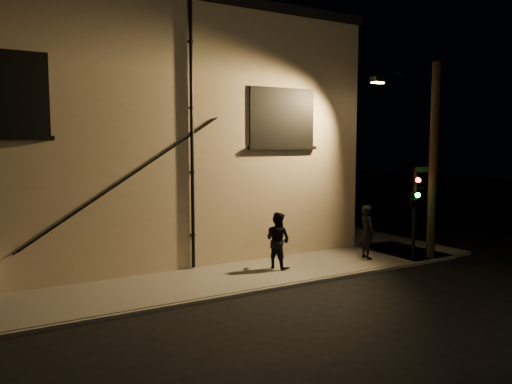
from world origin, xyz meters
TOP-DOWN VIEW (x-y plane):
  - ground at (0.00, 0.00)m, footprint 90.00×90.00m
  - sidewalk at (1.22, 4.39)m, footprint 21.00×16.00m
  - building at (-3.00, 8.99)m, footprint 16.20×12.23m
  - pedestrian_a at (3.94, 1.18)m, footprint 0.56×0.75m
  - pedestrian_b at (0.56, 1.62)m, footprint 0.94×1.05m
  - traffic_signal at (5.07, 0.19)m, footprint 1.13×1.84m
  - streetlamp_pole at (5.84, 0.22)m, footprint 2.02×1.38m

SIDE VIEW (x-z plane):
  - ground at x=0.00m, z-range 0.00..0.00m
  - sidewalk at x=1.22m, z-range 0.00..0.12m
  - pedestrian_b at x=0.56m, z-range 0.12..1.92m
  - pedestrian_a at x=3.94m, z-range 0.12..1.98m
  - traffic_signal at x=5.07m, z-range 0.66..3.83m
  - streetlamp_pole at x=5.84m, z-range 0.24..7.07m
  - building at x=-3.00m, z-range 0.00..8.80m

